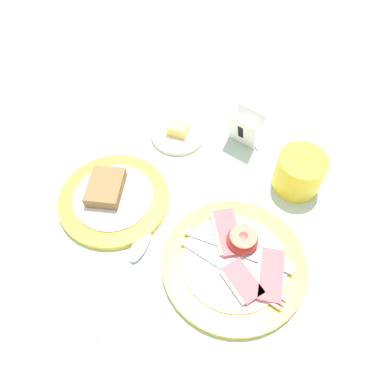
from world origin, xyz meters
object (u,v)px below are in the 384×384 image
at_px(breakfast_plate, 236,261).
at_px(bread_plate, 113,197).
at_px(number_card, 244,129).
at_px(sugar_cup, 299,172).
at_px(butter_dish, 178,133).
at_px(teaspoon_by_saucer, 134,258).

relative_size(breakfast_plate, bread_plate, 1.18).
bearing_deg(number_card, bread_plate, -113.93).
bearing_deg(bread_plate, sugar_cup, 34.39).
height_order(bread_plate, sugar_cup, sugar_cup).
height_order(bread_plate, number_card, number_card).
distance_m(sugar_cup, butter_dish, 0.26).
bearing_deg(bread_plate, number_card, 58.20).
height_order(sugar_cup, number_card, number_card).
relative_size(bread_plate, teaspoon_by_saucer, 1.03).
distance_m(breakfast_plate, sugar_cup, 0.20).
bearing_deg(number_card, breakfast_plate, -60.67).
bearing_deg(teaspoon_by_saucer, butter_dish, 5.47).
relative_size(butter_dish, teaspoon_by_saucer, 0.57).
relative_size(bread_plate, sugar_cup, 2.29).
relative_size(breakfast_plate, sugar_cup, 2.69).
xyz_separation_m(bread_plate, number_card, (0.15, 0.24, 0.03)).
bearing_deg(number_card, sugar_cup, -13.03).
height_order(breakfast_plate, butter_dish, breakfast_plate).
height_order(butter_dish, number_card, number_card).
height_order(butter_dish, teaspoon_by_saucer, butter_dish).
xyz_separation_m(sugar_cup, butter_dish, (-0.25, 0.00, -0.03)).
height_order(breakfast_plate, sugar_cup, sugar_cup).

